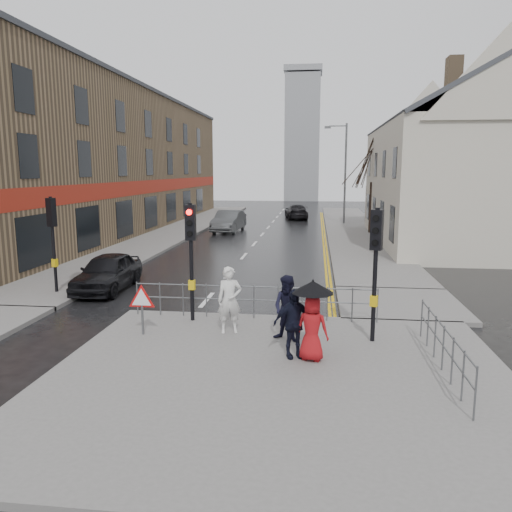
% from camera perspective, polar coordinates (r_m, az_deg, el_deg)
% --- Properties ---
extents(ground, '(120.00, 120.00, 0.00)m').
position_cam_1_polar(ground, '(14.65, -8.20, -7.97)').
color(ground, black).
rests_on(ground, ground).
extents(near_pavement, '(10.00, 9.00, 0.14)m').
position_cam_1_polar(near_pavement, '(10.90, 2.67, -13.88)').
color(near_pavement, '#605E5B').
rests_on(near_pavement, ground).
extents(left_pavement, '(4.00, 44.00, 0.14)m').
position_cam_1_polar(left_pavement, '(38.11, -8.73, 3.07)').
color(left_pavement, '#605E5B').
rests_on(left_pavement, ground).
extents(right_pavement, '(4.00, 40.00, 0.14)m').
position_cam_1_polar(right_pavement, '(38.81, 10.97, 3.13)').
color(right_pavement, '#605E5B').
rests_on(right_pavement, ground).
extents(pavement_bridge_right, '(4.00, 4.20, 0.14)m').
position_cam_1_polar(pavement_bridge_right, '(17.26, 16.02, -5.28)').
color(pavement_bridge_right, '#605E5B').
rests_on(pavement_bridge_right, ground).
extents(building_left_terrace, '(8.00, 42.00, 10.00)m').
position_cam_1_polar(building_left_terrace, '(38.79, -17.30, 10.17)').
color(building_left_terrace, '#7A6246').
rests_on(building_left_terrace, ground).
extents(building_right_cream, '(9.00, 16.40, 10.10)m').
position_cam_1_polar(building_right_cream, '(32.54, 21.96, 9.67)').
color(building_right_cream, beige).
rests_on(building_right_cream, ground).
extents(church_tower, '(5.00, 5.00, 18.00)m').
position_cam_1_polar(church_tower, '(75.63, 5.32, 13.19)').
color(church_tower, gray).
rests_on(church_tower, ground).
extents(traffic_signal_near_left, '(0.28, 0.27, 3.40)m').
position_cam_1_polar(traffic_signal_near_left, '(14.24, -7.45, 1.69)').
color(traffic_signal_near_left, black).
rests_on(traffic_signal_near_left, near_pavement).
extents(traffic_signal_near_right, '(0.34, 0.33, 3.40)m').
position_cam_1_polar(traffic_signal_near_right, '(12.70, 13.54, 0.52)').
color(traffic_signal_near_right, black).
rests_on(traffic_signal_near_right, near_pavement).
extents(traffic_signal_far_left, '(0.34, 0.33, 3.40)m').
position_cam_1_polar(traffic_signal_far_left, '(18.97, -22.24, 3.05)').
color(traffic_signal_far_left, black).
rests_on(traffic_signal_far_left, left_pavement).
extents(guard_railing_front, '(7.14, 0.04, 1.00)m').
position_cam_1_polar(guard_railing_front, '(14.62, -0.24, -4.41)').
color(guard_railing_front, '#595B5E').
rests_on(guard_railing_front, near_pavement).
extents(guard_railing_side, '(0.04, 4.54, 1.00)m').
position_cam_1_polar(guard_railing_side, '(11.64, 20.65, -8.87)').
color(guard_railing_side, '#595B5E').
rests_on(guard_railing_side, near_pavement).
extents(warning_sign, '(0.80, 0.07, 1.35)m').
position_cam_1_polar(warning_sign, '(13.49, -12.93, -5.07)').
color(warning_sign, '#595B5E').
rests_on(warning_sign, near_pavement).
extents(street_lamp, '(1.83, 0.25, 8.00)m').
position_cam_1_polar(street_lamp, '(41.52, 9.94, 9.99)').
color(street_lamp, '#595B5E').
rests_on(street_lamp, right_pavement).
extents(tree_near, '(2.40, 2.40, 6.58)m').
position_cam_1_polar(tree_near, '(35.67, 13.20, 10.64)').
color(tree_near, black).
rests_on(tree_near, right_pavement).
extents(tree_far, '(2.40, 2.40, 5.64)m').
position_cam_1_polar(tree_far, '(43.67, 12.69, 9.52)').
color(tree_far, black).
rests_on(tree_far, right_pavement).
extents(pedestrian_a, '(0.73, 0.57, 1.79)m').
position_cam_1_polar(pedestrian_a, '(13.34, -3.04, -5.04)').
color(pedestrian_a, silver).
rests_on(pedestrian_a, near_pavement).
extents(pedestrian_b, '(1.01, 0.91, 1.69)m').
position_cam_1_polar(pedestrian_b, '(12.72, 3.71, -6.00)').
color(pedestrian_b, black).
rests_on(pedestrian_b, near_pavement).
extents(pedestrian_with_umbrella, '(0.96, 0.96, 1.86)m').
position_cam_1_polar(pedestrian_with_umbrella, '(11.43, 6.46, -6.72)').
color(pedestrian_with_umbrella, maroon).
rests_on(pedestrian_with_umbrella, near_pavement).
extents(pedestrian_d, '(1.03, 0.71, 1.63)m').
position_cam_1_polar(pedestrian_d, '(11.65, 4.28, -7.68)').
color(pedestrian_d, black).
rests_on(pedestrian_d, near_pavement).
extents(car_parked, '(1.71, 4.07, 1.38)m').
position_cam_1_polar(car_parked, '(19.45, -16.62, -1.76)').
color(car_parked, black).
rests_on(car_parked, ground).
extents(car_mid, '(1.98, 4.84, 1.56)m').
position_cam_1_polar(car_mid, '(36.58, -3.13, 4.01)').
color(car_mid, '#414446').
rests_on(car_mid, ground).
extents(car_far, '(2.48, 4.82, 1.34)m').
position_cam_1_polar(car_far, '(46.29, 4.63, 5.07)').
color(car_far, black).
rests_on(car_far, ground).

